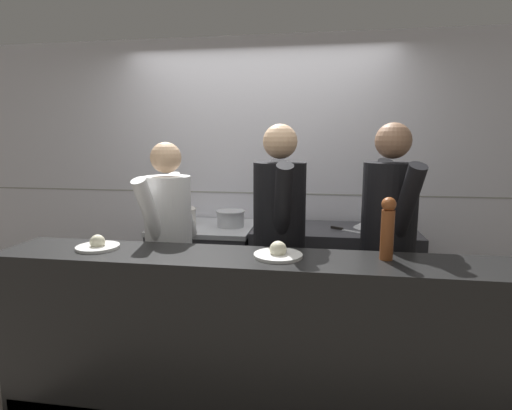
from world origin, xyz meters
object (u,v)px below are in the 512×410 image
at_px(oven_range, 206,273).
at_px(stock_pot, 181,216).
at_px(sauce_pot, 231,218).
at_px(chefs_knife, 346,230).
at_px(plated_dish_appetiser, 278,253).
at_px(chef_line, 388,241).
at_px(pepper_mill, 388,227).
at_px(plated_dish_main, 98,245).
at_px(chef_head_cook, 169,244).
at_px(mixing_bowl_steel, 371,223).
at_px(chef_sous, 279,238).

xyz_separation_m(oven_range, stock_pot, (-0.21, -0.03, 0.53)).
height_order(sauce_pot, chefs_knife, sauce_pot).
bearing_deg(chefs_knife, plated_dish_appetiser, -111.83).
height_order(sauce_pot, chef_line, chef_line).
bearing_deg(pepper_mill, plated_dish_main, -178.63).
bearing_deg(chef_head_cook, chef_line, 14.38).
height_order(mixing_bowl_steel, plated_dish_appetiser, plated_dish_appetiser).
relative_size(plated_dish_main, plated_dish_appetiser, 0.93).
xyz_separation_m(stock_pot, chef_head_cook, (0.15, -0.70, -0.06)).
xyz_separation_m(chefs_knife, plated_dish_appetiser, (-0.46, -1.14, 0.11)).
distance_m(chef_head_cook, chef_sous, 0.80).
height_order(stock_pot, plated_dish_appetiser, plated_dish_appetiser).
xyz_separation_m(pepper_mill, chef_sous, (-0.64, 0.47, -0.20)).
bearing_deg(pepper_mill, mixing_bowl_steel, 86.56).
xyz_separation_m(chef_sous, chef_line, (0.73, 0.02, 0.00)).
height_order(mixing_bowl_steel, plated_dish_main, plated_dish_main).
distance_m(stock_pot, chef_head_cook, 0.72).
height_order(plated_dish_main, plated_dish_appetiser, plated_dish_appetiser).
xyz_separation_m(chefs_knife, plated_dish_main, (-1.56, -1.14, 0.11)).
relative_size(plated_dish_main, pepper_mill, 0.74).
relative_size(stock_pot, plated_dish_appetiser, 0.98).
bearing_deg(plated_dish_main, chef_sous, 25.53).
xyz_separation_m(oven_range, chefs_knife, (1.24, -0.08, 0.47)).
xyz_separation_m(chef_head_cook, chef_sous, (0.80, 0.02, 0.07)).
bearing_deg(plated_dish_main, chef_head_cook, 61.82).
distance_m(chefs_knife, chef_head_cook, 1.45).
xyz_separation_m(oven_range, mixing_bowl_steel, (1.46, 0.07, 0.50)).
bearing_deg(sauce_pot, plated_dish_appetiser, -65.81).
height_order(chef_head_cook, chef_sous, chef_sous).
bearing_deg(chef_head_cook, stock_pot, 114.96).
bearing_deg(plated_dish_appetiser, pepper_mill, 4.18).
height_order(mixing_bowl_steel, chef_line, chef_line).
bearing_deg(oven_range, sauce_pot, -0.98).
relative_size(stock_pot, chefs_knife, 0.87).
xyz_separation_m(mixing_bowl_steel, chef_line, (0.01, -0.76, 0.03)).
xyz_separation_m(oven_range, sauce_pot, (0.24, -0.00, 0.52)).
xyz_separation_m(plated_dish_main, chef_sous, (1.06, 0.51, -0.04)).
distance_m(stock_pot, chef_line, 1.81).
distance_m(plated_dish_appetiser, pepper_mill, 0.62).
xyz_separation_m(plated_dish_main, pepper_mill, (1.70, 0.04, 0.16)).
bearing_deg(oven_range, mixing_bowl_steel, 2.87).
bearing_deg(chef_sous, oven_range, 125.59).
distance_m(oven_range, plated_dish_main, 1.38).
bearing_deg(sauce_pot, plated_dish_main, -114.78).
distance_m(sauce_pot, chefs_knife, 1.01).
relative_size(sauce_pot, chef_head_cook, 0.15).
relative_size(chefs_knife, chef_head_cook, 0.19).
relative_size(chef_head_cook, chef_sous, 0.93).
bearing_deg(pepper_mill, chefs_knife, 97.32).
bearing_deg(chef_sous, chefs_knife, 40.78).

